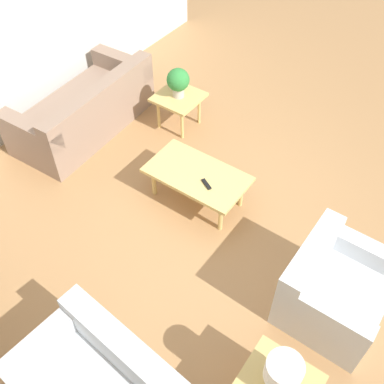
{
  "coord_description": "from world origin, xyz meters",
  "views": [
    {
      "loc": [
        -1.61,
        2.78,
        3.94
      ],
      "look_at": [
        0.18,
        0.24,
        0.55
      ],
      "focal_mm": 42.0,
      "sensor_mm": 36.0,
      "label": 1
    }
  ],
  "objects_px": {
    "sofa": "(86,111)",
    "potted_plant": "(178,81)",
    "coffee_table": "(197,176)",
    "side_table_plant": "(179,100)",
    "armchair": "(333,290)",
    "table_lamp": "(283,373)"
  },
  "relations": [
    {
      "from": "armchair",
      "to": "potted_plant",
      "type": "distance_m",
      "value": 3.15
    },
    {
      "from": "potted_plant",
      "to": "coffee_table",
      "type": "bearing_deg",
      "value": 134.87
    },
    {
      "from": "armchair",
      "to": "potted_plant",
      "type": "relative_size",
      "value": 2.43
    },
    {
      "from": "sofa",
      "to": "armchair",
      "type": "height_order",
      "value": "sofa"
    },
    {
      "from": "table_lamp",
      "to": "coffee_table",
      "type": "bearing_deg",
      "value": -40.41
    },
    {
      "from": "armchair",
      "to": "potted_plant",
      "type": "xyz_separation_m",
      "value": [
        2.79,
        -1.41,
        0.4
      ]
    },
    {
      "from": "coffee_table",
      "to": "side_table_plant",
      "type": "distance_m",
      "value": 1.39
    },
    {
      "from": "sofa",
      "to": "coffee_table",
      "type": "height_order",
      "value": "sofa"
    },
    {
      "from": "coffee_table",
      "to": "potted_plant",
      "type": "relative_size",
      "value": 2.86
    },
    {
      "from": "side_table_plant",
      "to": "table_lamp",
      "type": "relative_size",
      "value": 1.49
    },
    {
      "from": "sofa",
      "to": "potted_plant",
      "type": "xyz_separation_m",
      "value": [
        -0.97,
        -0.77,
        0.41
      ]
    },
    {
      "from": "armchair",
      "to": "coffee_table",
      "type": "bearing_deg",
      "value": 77.47
    },
    {
      "from": "potted_plant",
      "to": "table_lamp",
      "type": "distance_m",
      "value": 3.77
    },
    {
      "from": "armchair",
      "to": "potted_plant",
      "type": "bearing_deg",
      "value": 63.82
    },
    {
      "from": "armchair",
      "to": "coffee_table",
      "type": "height_order",
      "value": "armchair"
    },
    {
      "from": "armchair",
      "to": "coffee_table",
      "type": "relative_size",
      "value": 0.85
    },
    {
      "from": "sofa",
      "to": "potted_plant",
      "type": "bearing_deg",
      "value": 125.98
    },
    {
      "from": "coffee_table",
      "to": "side_table_plant",
      "type": "height_order",
      "value": "side_table_plant"
    },
    {
      "from": "sofa",
      "to": "side_table_plant",
      "type": "relative_size",
      "value": 3.45
    },
    {
      "from": "potted_plant",
      "to": "table_lamp",
      "type": "height_order",
      "value": "potted_plant"
    },
    {
      "from": "side_table_plant",
      "to": "sofa",
      "type": "bearing_deg",
      "value": 38.57
    },
    {
      "from": "table_lamp",
      "to": "armchair",
      "type": "bearing_deg",
      "value": -90.02
    }
  ]
}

